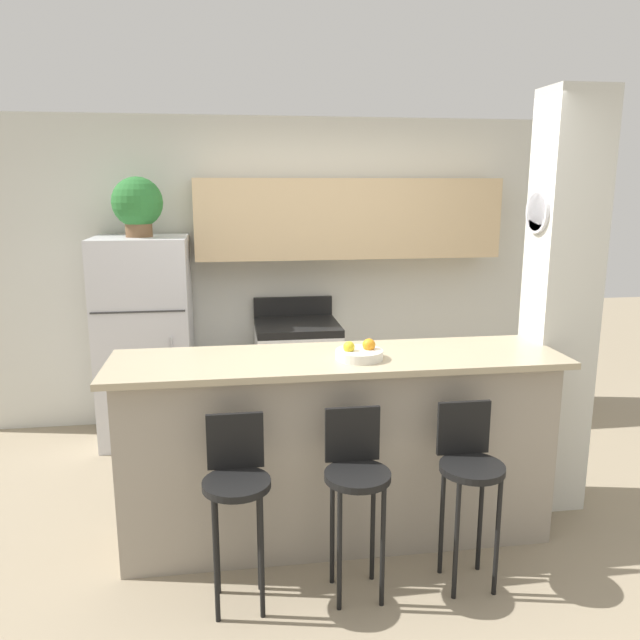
{
  "coord_description": "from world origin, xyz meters",
  "views": [
    {
      "loc": [
        -0.58,
        -3.25,
        2.0
      ],
      "look_at": [
        0.0,
        0.7,
        1.14
      ],
      "focal_mm": 35.0,
      "sensor_mm": 36.0,
      "label": 1
    }
  ],
  "objects_px": {
    "bar_stool_left": "(237,485)",
    "bar_stool_right": "(469,470)",
    "bar_stool_mid": "(356,477)",
    "fruit_bowl": "(359,353)",
    "potted_plant_on_fridge": "(137,204)",
    "refrigerator": "(146,340)",
    "stove_range": "(297,376)",
    "trash_bin": "(222,421)"
  },
  "relations": [
    {
      "from": "stove_range",
      "to": "bar_stool_left",
      "type": "distance_m",
      "value": 2.23
    },
    {
      "from": "bar_stool_left",
      "to": "potted_plant_on_fridge",
      "type": "relative_size",
      "value": 2.09
    },
    {
      "from": "potted_plant_on_fridge",
      "to": "stove_range",
      "type": "bearing_deg",
      "value": 0.29
    },
    {
      "from": "stove_range",
      "to": "potted_plant_on_fridge",
      "type": "xyz_separation_m",
      "value": [
        -1.2,
        -0.01,
        1.4
      ]
    },
    {
      "from": "bar_stool_left",
      "to": "bar_stool_mid",
      "type": "height_order",
      "value": "same"
    },
    {
      "from": "bar_stool_mid",
      "to": "potted_plant_on_fridge",
      "type": "height_order",
      "value": "potted_plant_on_fridge"
    },
    {
      "from": "fruit_bowl",
      "to": "trash_bin",
      "type": "xyz_separation_m",
      "value": [
        -0.77,
        1.5,
        -0.92
      ]
    },
    {
      "from": "bar_stool_left",
      "to": "bar_stool_right",
      "type": "relative_size",
      "value": 1.0
    },
    {
      "from": "refrigerator",
      "to": "potted_plant_on_fridge",
      "type": "distance_m",
      "value": 1.05
    },
    {
      "from": "potted_plant_on_fridge",
      "to": "fruit_bowl",
      "type": "relative_size",
      "value": 1.74
    },
    {
      "from": "refrigerator",
      "to": "bar_stool_left",
      "type": "distance_m",
      "value": 2.26
    },
    {
      "from": "refrigerator",
      "to": "fruit_bowl",
      "type": "bearing_deg",
      "value": -51.82
    },
    {
      "from": "potted_plant_on_fridge",
      "to": "refrigerator",
      "type": "bearing_deg",
      "value": -61.27
    },
    {
      "from": "potted_plant_on_fridge",
      "to": "trash_bin",
      "type": "height_order",
      "value": "potted_plant_on_fridge"
    },
    {
      "from": "bar_stool_mid",
      "to": "potted_plant_on_fridge",
      "type": "distance_m",
      "value": 2.78
    },
    {
      "from": "stove_range",
      "to": "trash_bin",
      "type": "relative_size",
      "value": 2.82
    },
    {
      "from": "stove_range",
      "to": "fruit_bowl",
      "type": "relative_size",
      "value": 4.16
    },
    {
      "from": "stove_range",
      "to": "trash_bin",
      "type": "xyz_separation_m",
      "value": [
        -0.62,
        -0.22,
        -0.27
      ]
    },
    {
      "from": "bar_stool_left",
      "to": "bar_stool_mid",
      "type": "bearing_deg",
      "value": 0.0
    },
    {
      "from": "refrigerator",
      "to": "bar_stool_right",
      "type": "relative_size",
      "value": 1.73
    },
    {
      "from": "refrigerator",
      "to": "bar_stool_mid",
      "type": "xyz_separation_m",
      "value": [
        1.25,
        -2.15,
        -0.2
      ]
    },
    {
      "from": "bar_stool_right",
      "to": "fruit_bowl",
      "type": "distance_m",
      "value": 0.82
    },
    {
      "from": "fruit_bowl",
      "to": "bar_stool_left",
      "type": "bearing_deg",
      "value": -147.14
    },
    {
      "from": "refrigerator",
      "to": "stove_range",
      "type": "distance_m",
      "value": 1.25
    },
    {
      "from": "stove_range",
      "to": "fruit_bowl",
      "type": "distance_m",
      "value": 1.85
    },
    {
      "from": "refrigerator",
      "to": "trash_bin",
      "type": "distance_m",
      "value": 0.87
    },
    {
      "from": "trash_bin",
      "to": "refrigerator",
      "type": "bearing_deg",
      "value": 159.38
    },
    {
      "from": "fruit_bowl",
      "to": "trash_bin",
      "type": "bearing_deg",
      "value": 117.31
    },
    {
      "from": "bar_stool_right",
      "to": "trash_bin",
      "type": "xyz_separation_m",
      "value": [
        -1.25,
        1.94,
        -0.42
      ]
    },
    {
      "from": "bar_stool_left",
      "to": "fruit_bowl",
      "type": "xyz_separation_m",
      "value": [
        0.68,
        0.44,
        0.5
      ]
    },
    {
      "from": "fruit_bowl",
      "to": "bar_stool_mid",
      "type": "bearing_deg",
      "value": -103.15
    },
    {
      "from": "bar_stool_left",
      "to": "bar_stool_mid",
      "type": "distance_m",
      "value": 0.58
    },
    {
      "from": "bar_stool_mid",
      "to": "fruit_bowl",
      "type": "height_order",
      "value": "fruit_bowl"
    },
    {
      "from": "refrigerator",
      "to": "bar_stool_left",
      "type": "xyz_separation_m",
      "value": [
        0.67,
        -2.15,
        -0.2
      ]
    },
    {
      "from": "trash_bin",
      "to": "bar_stool_left",
      "type": "bearing_deg",
      "value": -87.2
    },
    {
      "from": "bar_stool_left",
      "to": "trash_bin",
      "type": "height_order",
      "value": "bar_stool_left"
    },
    {
      "from": "stove_range",
      "to": "bar_stool_left",
      "type": "xyz_separation_m",
      "value": [
        -0.53,
        -2.16,
        0.15
      ]
    },
    {
      "from": "refrigerator",
      "to": "potted_plant_on_fridge",
      "type": "xyz_separation_m",
      "value": [
        -0.0,
        0.0,
        1.05
      ]
    },
    {
      "from": "stove_range",
      "to": "bar_stool_left",
      "type": "bearing_deg",
      "value": -103.72
    },
    {
      "from": "stove_range",
      "to": "bar_stool_mid",
      "type": "xyz_separation_m",
      "value": [
        0.05,
        -2.16,
        0.15
      ]
    },
    {
      "from": "refrigerator",
      "to": "bar_stool_left",
      "type": "height_order",
      "value": "refrigerator"
    },
    {
      "from": "bar_stool_left",
      "to": "refrigerator",
      "type": "bearing_deg",
      "value": 107.26
    }
  ]
}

